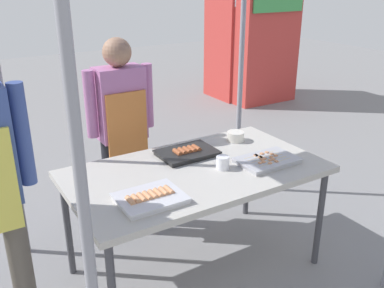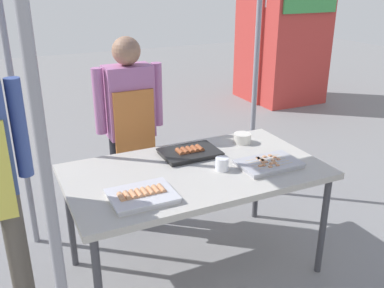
{
  "view_description": "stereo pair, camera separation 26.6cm",
  "coord_description": "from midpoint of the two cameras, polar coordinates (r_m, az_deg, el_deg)",
  "views": [
    {
      "loc": [
        -1.3,
        -2.06,
        1.89
      ],
      "look_at": [
        0.0,
        0.05,
        0.9
      ],
      "focal_mm": 40.0,
      "sensor_mm": 36.0,
      "label": 1
    },
    {
      "loc": [
        -1.06,
        -2.19,
        1.89
      ],
      "look_at": [
        0.0,
        0.05,
        0.9
      ],
      "focal_mm": 40.0,
      "sensor_mm": 36.0,
      "label": 2
    }
  ],
  "objects": [
    {
      "name": "neighbor_stall_left",
      "position": [
        6.76,
        14.7,
        13.33
      ],
      "size": [
        1.01,
        0.55,
        1.95
      ],
      "color": "#BF3833",
      "rests_on": "ground"
    },
    {
      "name": "drink_cup_near_edge",
      "position": [
        2.66,
        6.87,
        -2.73
      ],
      "size": [
        0.08,
        0.08,
        0.08
      ],
      "primitive_type": "cylinder",
      "color": "white",
      "rests_on": "stall_table"
    },
    {
      "name": "tray_meat_skewers",
      "position": [
        2.77,
        12.91,
        -2.65
      ],
      "size": [
        0.39,
        0.26,
        0.04
      ],
      "color": "#ADADB2",
      "rests_on": "stall_table"
    },
    {
      "name": "vendor_woman",
      "position": [
        3.2,
        -5.89,
        3.1
      ],
      "size": [
        0.52,
        0.22,
        1.49
      ],
      "rotation": [
        0.0,
        0.0,
        3.14
      ],
      "color": "black",
      "rests_on": "ground"
    },
    {
      "name": "tray_pork_links",
      "position": [
        2.33,
        -3.44,
        -6.96
      ],
      "size": [
        0.35,
        0.28,
        0.05
      ],
      "color": "silver",
      "rests_on": "stall_table"
    },
    {
      "name": "neighbor_stall_right",
      "position": [
        7.01,
        11.23,
        14.24
      ],
      "size": [
        0.77,
        0.77,
        2.03
      ],
      "color": "#BF3833",
      "rests_on": "ground"
    },
    {
      "name": "ground_plane",
      "position": [
        3.07,
        3.0,
        -16.16
      ],
      "size": [
        18.0,
        18.0,
        0.0
      ],
      "primitive_type": "plane",
      "color": "slate"
    },
    {
      "name": "stall_table",
      "position": [
        2.7,
        3.28,
        -4.41
      ],
      "size": [
        1.6,
        0.9,
        0.75
      ],
      "color": "#B7B2A8",
      "rests_on": "ground"
    },
    {
      "name": "condiment_bowl",
      "position": [
        3.12,
        9.17,
        0.73
      ],
      "size": [
        0.13,
        0.13,
        0.07
      ],
      "primitive_type": "cylinder",
      "color": "silver",
      "rests_on": "stall_table"
    },
    {
      "name": "tray_grilled_sausages",
      "position": [
        2.87,
        2.36,
        -1.2
      ],
      "size": [
        0.38,
        0.27,
        0.05
      ],
      "color": "black",
      "rests_on": "stall_table"
    }
  ]
}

